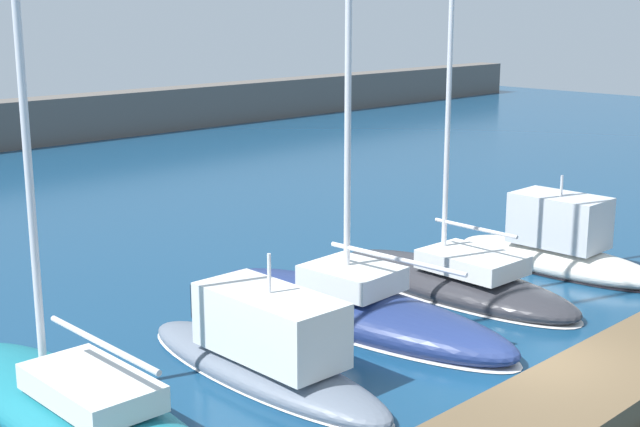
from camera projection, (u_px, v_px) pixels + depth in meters
The scene contains 7 objects.
ground_plane at pixel (533, 382), 19.17m from camera, with size 120.00×120.00×0.00m, color navy.
dock_pier at pixel (594, 389), 18.13m from camera, with size 22.92×2.32×0.59m, color brown.
sailboat_teal_nearest at pixel (78, 403), 17.27m from camera, with size 2.80×9.62×21.08m.
motorboat_slate_second at pixel (263, 351), 19.40m from camera, with size 2.15×7.66×3.10m.
sailboat_navy_third at pixel (354, 305), 22.73m from camera, with size 3.13×9.70×20.41m.
sailboat_charcoal_fourth at pixel (454, 279), 25.17m from camera, with size 2.91×8.29×15.73m.
motorboat_ivory_fifth at pixel (556, 248), 27.32m from camera, with size 2.17×6.88×3.18m.
Camera 1 is at (-15.83, -9.40, 7.92)m, focal length 50.13 mm.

